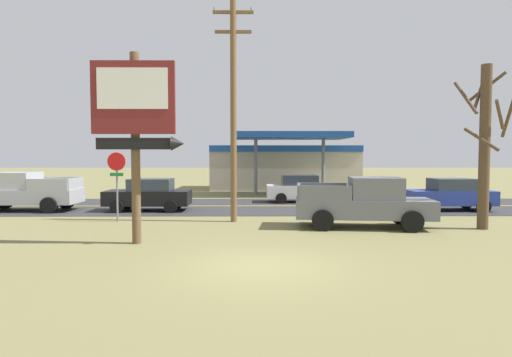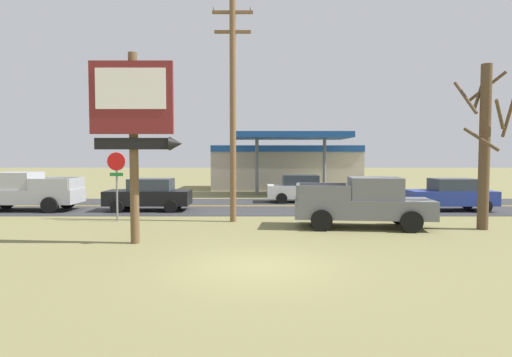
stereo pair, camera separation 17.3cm
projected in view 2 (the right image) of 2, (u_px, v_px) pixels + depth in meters
name	position (u px, v px, depth m)	size (l,w,h in m)	color
ground_plane	(256.00, 266.00, 10.96)	(180.00, 180.00, 0.00)	olive
road_asphalt	(256.00, 206.00, 23.94)	(140.00, 8.00, 0.02)	#333335
road_centre_line	(256.00, 206.00, 23.94)	(126.00, 0.20, 0.01)	gold
motel_sign	(135.00, 117.00, 13.49)	(2.85, 0.54, 6.01)	brown
stop_sign	(117.00, 174.00, 18.36)	(0.80, 0.08, 2.95)	slate
utility_pole	(233.00, 106.00, 18.13)	(1.69, 0.26, 9.22)	brown
bare_tree	(485.00, 142.00, 16.26)	(1.95, 1.99, 6.21)	brown
gas_station	(286.00, 166.00, 36.40)	(12.00, 11.50, 4.40)	beige
pickup_grey_parked_on_lawn	(365.00, 203.00, 16.80)	(5.38, 2.66, 1.96)	slate
pickup_silver_on_road	(26.00, 192.00, 21.90)	(5.20, 2.24, 1.96)	#A8AAAF
car_white_near_lane	(302.00, 189.00, 25.89)	(4.20, 2.00, 1.64)	silver
car_blue_mid_lane	(451.00, 195.00, 21.89)	(4.20, 2.00, 1.64)	#233893
car_black_far_lane	(150.00, 195.00, 21.90)	(4.20, 2.00, 1.64)	black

